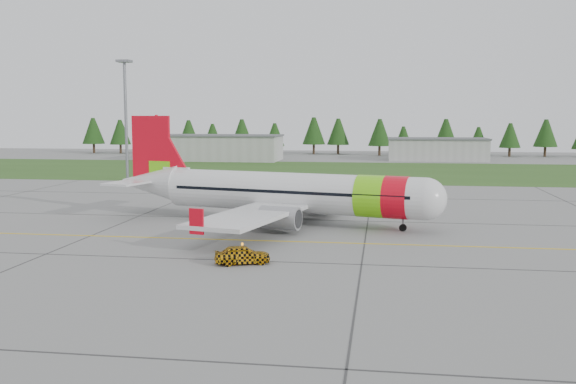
# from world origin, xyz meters

# --- Properties ---
(ground) EXTENTS (320.00, 320.00, 0.00)m
(ground) POSITION_xyz_m (0.00, 0.00, 0.00)
(ground) COLOR gray
(ground) RESTS_ON ground
(aircraft) EXTENTS (35.70, 33.56, 10.99)m
(aircraft) POSITION_xyz_m (1.52, 17.60, 3.17)
(aircraft) COLOR silver
(aircraft) RESTS_ON ground
(follow_me_car) EXTENTS (1.88, 2.03, 4.13)m
(follow_me_car) POSITION_xyz_m (1.22, -1.02, 2.07)
(follow_me_car) COLOR #FFB50E
(follow_me_car) RESTS_ON ground
(service_van) EXTENTS (2.08, 2.02, 4.72)m
(service_van) POSITION_xyz_m (-11.68, 57.15, 2.36)
(service_van) COLOR white
(service_van) RESTS_ON ground
(grass_strip) EXTENTS (320.00, 50.00, 0.03)m
(grass_strip) POSITION_xyz_m (0.00, 82.00, 0.01)
(grass_strip) COLOR #30561E
(grass_strip) RESTS_ON ground
(taxi_guideline) EXTENTS (120.00, 0.25, 0.02)m
(taxi_guideline) POSITION_xyz_m (0.00, 8.00, 0.01)
(taxi_guideline) COLOR gold
(taxi_guideline) RESTS_ON ground
(hangar_west) EXTENTS (32.00, 14.00, 6.00)m
(hangar_west) POSITION_xyz_m (-30.00, 110.00, 3.00)
(hangar_west) COLOR #A8A8A3
(hangar_west) RESTS_ON ground
(hangar_east) EXTENTS (24.00, 12.00, 5.20)m
(hangar_east) POSITION_xyz_m (25.00, 118.00, 2.60)
(hangar_east) COLOR #A8A8A3
(hangar_east) RESTS_ON ground
(floodlight_mast) EXTENTS (0.50, 0.50, 20.00)m
(floodlight_mast) POSITION_xyz_m (-32.00, 58.00, 10.00)
(floodlight_mast) COLOR slate
(floodlight_mast) RESTS_ON ground
(treeline) EXTENTS (160.00, 8.00, 10.00)m
(treeline) POSITION_xyz_m (0.00, 138.00, 5.00)
(treeline) COLOR #1C3F14
(treeline) RESTS_ON ground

